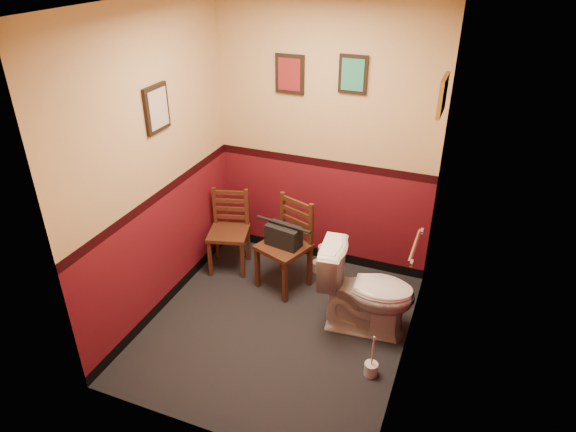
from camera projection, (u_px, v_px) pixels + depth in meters
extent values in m
cube|color=black|center=(278.00, 326.00, 4.60)|extent=(2.20, 2.40, 0.00)
cube|color=silver|center=(274.00, 2.00, 3.30)|extent=(2.20, 2.40, 0.00)
cube|color=#5D1019|center=(324.00, 140.00, 4.93)|extent=(2.20, 0.00, 2.70)
cube|color=#5D1019|center=(196.00, 275.00, 2.97)|extent=(2.20, 0.00, 2.70)
cube|color=#5D1019|center=(155.00, 170.00, 4.30)|extent=(0.00, 2.40, 2.70)
cube|color=#5D1019|center=(421.00, 216.00, 3.60)|extent=(0.00, 2.40, 2.70)
cylinder|color=silver|center=(415.00, 246.00, 4.00)|extent=(0.03, 0.50, 0.03)
cylinder|color=silver|center=(412.00, 263.00, 3.79)|extent=(0.02, 0.06, 0.06)
cylinder|color=silver|center=(422.00, 231.00, 4.20)|extent=(0.02, 0.06, 0.06)
cube|color=black|center=(290.00, 74.00, 4.74)|extent=(0.28, 0.03, 0.36)
cube|color=maroon|center=(289.00, 74.00, 4.72)|extent=(0.22, 0.01, 0.30)
cube|color=black|center=(353.00, 74.00, 4.52)|extent=(0.26, 0.03, 0.34)
cube|color=#28815F|center=(353.00, 75.00, 4.50)|extent=(0.20, 0.01, 0.28)
cube|color=black|center=(157.00, 108.00, 4.14)|extent=(0.03, 0.30, 0.38)
cube|color=#B2A28C|center=(158.00, 109.00, 4.13)|extent=(0.01, 0.24, 0.31)
cube|color=olive|center=(443.00, 95.00, 3.75)|extent=(0.03, 0.34, 0.28)
cube|color=#B2A28C|center=(440.00, 95.00, 3.76)|extent=(0.01, 0.28, 0.22)
imported|color=white|center=(367.00, 291.00, 4.39)|extent=(0.87, 0.54, 0.81)
cylinder|color=silver|center=(371.00, 369.00, 4.07)|extent=(0.11, 0.11, 0.11)
cylinder|color=silver|center=(373.00, 352.00, 3.99)|extent=(0.01, 0.01, 0.31)
cube|color=#492616|center=(229.00, 233.00, 5.22)|extent=(0.48, 0.48, 0.04)
cube|color=#492616|center=(210.00, 258.00, 5.19)|extent=(0.05, 0.05, 0.42)
cube|color=#492616|center=(217.00, 241.00, 5.48)|extent=(0.05, 0.05, 0.42)
cube|color=#492616|center=(243.00, 260.00, 5.16)|extent=(0.05, 0.05, 0.42)
cube|color=#492616|center=(248.00, 243.00, 5.45)|extent=(0.05, 0.05, 0.42)
cube|color=#492616|center=(215.00, 206.00, 5.28)|extent=(0.04, 0.04, 0.42)
cube|color=#492616|center=(247.00, 208.00, 5.25)|extent=(0.04, 0.04, 0.42)
cube|color=#492616|center=(231.00, 217.00, 5.32)|extent=(0.31, 0.11, 0.04)
cube|color=#492616|center=(231.00, 209.00, 5.28)|extent=(0.31, 0.11, 0.04)
cube|color=#492616|center=(230.00, 201.00, 5.23)|extent=(0.31, 0.11, 0.04)
cube|color=#492616|center=(230.00, 193.00, 5.19)|extent=(0.31, 0.11, 0.04)
cube|color=#492616|center=(284.00, 247.00, 4.92)|extent=(0.54, 0.54, 0.04)
cube|color=#492616|center=(257.00, 267.00, 5.01)|extent=(0.05, 0.05, 0.45)
cube|color=#492616|center=(283.00, 252.00, 5.25)|extent=(0.05, 0.05, 0.45)
cube|color=#492616|center=(285.00, 282.00, 4.80)|extent=(0.05, 0.05, 0.45)
cube|color=#492616|center=(310.00, 266.00, 5.04)|extent=(0.05, 0.05, 0.45)
cube|color=#492616|center=(283.00, 213.00, 5.04)|extent=(0.05, 0.05, 0.45)
cube|color=#492616|center=(311.00, 225.00, 4.82)|extent=(0.05, 0.05, 0.45)
cube|color=#492616|center=(296.00, 230.00, 4.99)|extent=(0.33, 0.14, 0.05)
cube|color=#492616|center=(297.00, 221.00, 4.94)|extent=(0.33, 0.14, 0.05)
cube|color=#492616|center=(297.00, 212.00, 4.89)|extent=(0.33, 0.14, 0.05)
cube|color=#492616|center=(297.00, 203.00, 4.84)|extent=(0.33, 0.14, 0.05)
cube|color=black|center=(284.00, 236.00, 4.86)|extent=(0.36, 0.22, 0.21)
cylinder|color=black|center=(283.00, 224.00, 4.80)|extent=(0.29, 0.08, 0.03)
cylinder|color=silver|center=(318.00, 266.00, 5.33)|extent=(0.12, 0.12, 0.11)
cylinder|color=silver|center=(330.00, 269.00, 5.29)|extent=(0.12, 0.12, 0.11)
cylinder|color=silver|center=(324.00, 259.00, 5.25)|extent=(0.12, 0.12, 0.11)
cylinder|color=silver|center=(324.00, 251.00, 5.17)|extent=(0.12, 0.12, 0.11)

